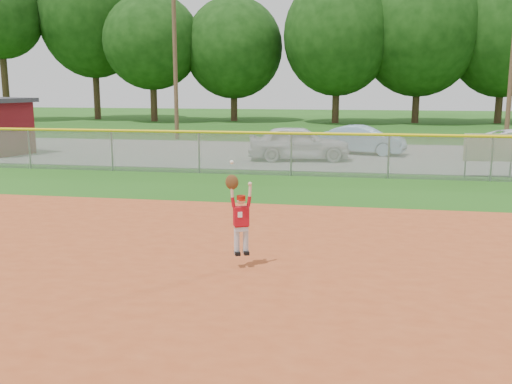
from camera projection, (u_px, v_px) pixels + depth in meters
ground at (229, 263)px, 10.42m from camera, size 120.00×120.00×0.00m
clay_infield at (180, 331)px, 7.52m from camera, size 24.00×16.00×0.04m
parking_strip at (306, 155)px, 25.89m from camera, size 44.00×10.00×0.03m
car_white_a at (299, 143)px, 23.82m from camera, size 4.46×2.34×1.45m
car_blue at (362, 140)px, 25.90m from camera, size 4.09×2.27×1.28m
sponsor_sign at (489, 149)px, 19.48m from camera, size 1.71×0.23×1.53m
outfield_fence at (291, 151)px, 19.93m from camera, size 40.06×0.10×1.55m
power_lines at (336, 55)px, 30.64m from camera, size 19.40×0.24×9.00m
tree_line at (343, 28)px, 45.49m from camera, size 62.37×13.00×14.43m
ballplayer at (240, 215)px, 9.89m from camera, size 0.46×0.27×1.67m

